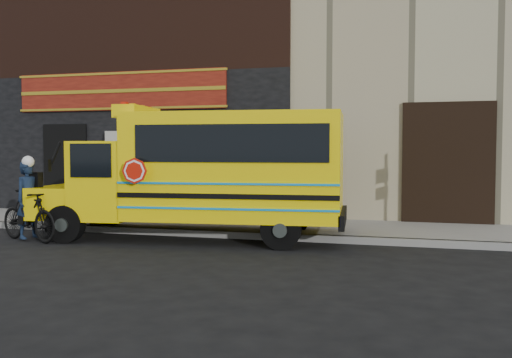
{
  "coord_description": "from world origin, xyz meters",
  "views": [
    {
      "loc": [
        3.26,
        -9.4,
        1.98
      ],
      "look_at": [
        0.08,
        1.85,
        1.37
      ],
      "focal_mm": 40.0,
      "sensor_mm": 36.0,
      "label": 1
    }
  ],
  "objects": [
    {
      "name": "cyclist",
      "position": [
        -4.82,
        1.09,
        0.84
      ],
      "size": [
        0.55,
        0.7,
        1.68
      ],
      "primitive_type": "imported",
      "rotation": [
        0.0,
        0.0,
        1.31
      ],
      "color": "black",
      "rests_on": "ground"
    },
    {
      "name": "bicycle",
      "position": [
        -4.77,
        1.0,
        0.56
      ],
      "size": [
        1.92,
        1.11,
        1.11
      ],
      "primitive_type": "imported",
      "rotation": [
        0.0,
        0.0,
        1.23
      ],
      "color": "black",
      "rests_on": "ground"
    },
    {
      "name": "curb",
      "position": [
        0.0,
        2.6,
        0.07
      ],
      "size": [
        40.0,
        0.2,
        0.15
      ],
      "primitive_type": "cube",
      "color": "gray",
      "rests_on": "ground"
    },
    {
      "name": "ground",
      "position": [
        0.0,
        0.0,
        0.0
      ],
      "size": [
        120.0,
        120.0,
        0.0
      ],
      "primitive_type": "plane",
      "color": "black",
      "rests_on": "ground"
    },
    {
      "name": "school_bus",
      "position": [
        -1.16,
        2.25,
        1.51
      ],
      "size": [
        7.07,
        2.83,
        2.92
      ],
      "color": "black",
      "rests_on": "ground"
    },
    {
      "name": "sidewalk",
      "position": [
        0.0,
        4.1,
        0.07
      ],
      "size": [
        40.0,
        3.0,
        0.15
      ],
      "primitive_type": "cube",
      "color": "slate",
      "rests_on": "ground"
    },
    {
      "name": "building",
      "position": [
        -0.04,
        10.45,
        6.13
      ],
      "size": [
        20.0,
        10.7,
        12.0
      ],
      "color": "tan",
      "rests_on": "sidewalk"
    }
  ]
}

